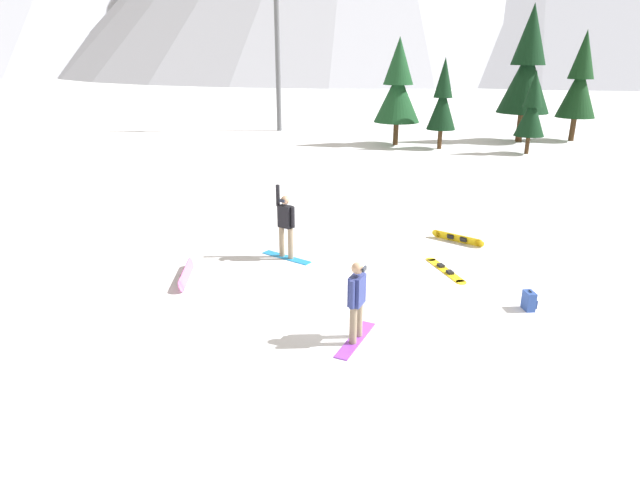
% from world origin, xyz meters
% --- Properties ---
extents(ground_plane, '(800.00, 800.00, 0.00)m').
position_xyz_m(ground_plane, '(0.00, 0.00, 0.00)').
color(ground_plane, white).
extents(snowboarder_foreground, '(0.77, 1.60, 1.70)m').
position_xyz_m(snowboarder_foreground, '(-0.75, -1.45, 0.89)').
color(snowboarder_foreground, '#993FD8').
rests_on(snowboarder_foreground, ground_plane).
extents(snowboarder_midground, '(1.53, 1.03, 2.09)m').
position_xyz_m(snowboarder_midground, '(-2.95, 2.93, 1.00)').
color(snowboarder_midground, '#1E8CD8').
rests_on(snowboarder_midground, ground_plane).
extents(loose_snowboard_near_left, '(1.52, 1.02, 0.27)m').
position_xyz_m(loose_snowboard_near_left, '(2.04, 4.83, 0.14)').
color(loose_snowboard_near_left, yellow).
rests_on(loose_snowboard_near_left, ground_plane).
extents(loose_snowboard_far_spare, '(1.00, 1.86, 0.09)m').
position_xyz_m(loose_snowboard_far_spare, '(1.44, 2.48, 0.02)').
color(loose_snowboard_far_spare, yellow).
rests_on(loose_snowboard_far_spare, ground_plane).
extents(loose_snowboard_near_right, '(0.45, 1.85, 0.28)m').
position_xyz_m(loose_snowboard_near_right, '(-5.26, 1.13, 0.14)').
color(loose_snowboard_near_right, pink).
rests_on(loose_snowboard_near_right, ground_plane).
extents(backpack_blue, '(0.31, 0.36, 0.47)m').
position_xyz_m(backpack_blue, '(3.08, 0.38, 0.21)').
color(backpack_blue, '#2D4C9E').
rests_on(backpack_blue, ground_plane).
extents(pine_tree_young, '(1.72, 1.72, 5.31)m').
position_xyz_m(pine_tree_young, '(3.10, 22.04, 2.89)').
color(pine_tree_young, '#472D19').
rests_on(pine_tree_young, ground_plane).
extents(pine_tree_twin, '(3.26, 3.26, 8.43)m').
position_xyz_m(pine_tree_twin, '(8.55, 25.50, 4.60)').
color(pine_tree_twin, '#472D19').
rests_on(pine_tree_twin, ground_plane).
extents(pine_tree_leaning, '(1.68, 1.68, 4.65)m').
position_xyz_m(pine_tree_leaning, '(7.95, 20.88, 2.53)').
color(pine_tree_leaning, '#472D19').
rests_on(pine_tree_leaning, ground_plane).
extents(pine_tree_short, '(2.84, 2.84, 6.47)m').
position_xyz_m(pine_tree_short, '(0.46, 23.23, 3.53)').
color(pine_tree_short, '#472D19').
rests_on(pine_tree_short, ground_plane).
extents(pine_tree_tall, '(2.45, 2.45, 6.93)m').
position_xyz_m(pine_tree_tall, '(12.10, 26.25, 3.77)').
color(pine_tree_tall, '#472D19').
rests_on(pine_tree_tall, ground_plane).
extents(ski_lift_tower, '(3.54, 0.36, 11.84)m').
position_xyz_m(ski_lift_tower, '(-8.09, 28.85, 6.71)').
color(ski_lift_tower, '#595B60').
rests_on(ski_lift_tower, ground_plane).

